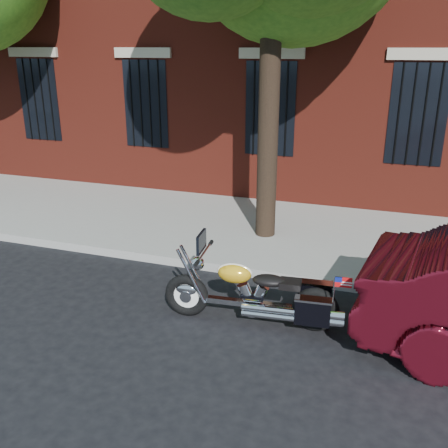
% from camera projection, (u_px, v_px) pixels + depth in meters
% --- Properties ---
extents(ground, '(120.00, 120.00, 0.00)m').
position_uv_depth(ground, '(179.00, 309.00, 7.02)').
color(ground, black).
rests_on(ground, ground).
extents(curb, '(40.00, 0.16, 0.15)m').
position_uv_depth(curb, '(213.00, 266.00, 8.23)').
color(curb, gray).
rests_on(curb, ground).
extents(sidewalk, '(40.00, 3.60, 0.15)m').
position_uv_depth(sidewalk, '(245.00, 228.00, 9.90)').
color(sidewalk, gray).
rests_on(sidewalk, ground).
extents(motorcycle, '(2.46, 0.83, 1.23)m').
position_uv_depth(motorcycle, '(259.00, 296.00, 6.51)').
color(motorcycle, black).
rests_on(motorcycle, ground).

